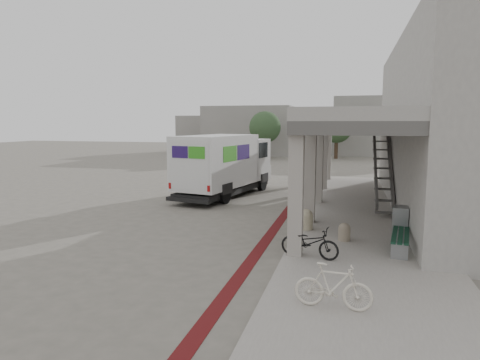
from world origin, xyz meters
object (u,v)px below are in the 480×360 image
(fedex_truck, at_px, (225,164))
(bicycle_cream, at_px, (333,286))
(bicycle_black, at_px, (310,242))
(bench, at_px, (400,238))
(utility_cabinet, at_px, (401,223))

(fedex_truck, height_order, bicycle_cream, fedex_truck)
(bicycle_black, distance_m, bicycle_cream, 3.11)
(fedex_truck, bearing_deg, bench, -35.79)
(utility_cabinet, bearing_deg, bicycle_cream, -98.20)
(bench, distance_m, bicycle_cream, 4.61)
(bench, bearing_deg, utility_cabinet, 91.42)
(bench, relative_size, utility_cabinet, 2.05)
(fedex_truck, distance_m, bench, 11.03)
(fedex_truck, xyz_separation_m, utility_cabinet, (7.58, -6.83, -1.00))
(bicycle_black, xyz_separation_m, bicycle_cream, (0.73, -3.03, 0.03))
(fedex_truck, bearing_deg, bicycle_black, -50.02)
(bicycle_cream, bearing_deg, bench, -16.84)
(bench, distance_m, utility_cabinet, 1.23)
(bench, bearing_deg, bicycle_cream, -103.69)
(bench, height_order, bicycle_black, bicycle_black)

